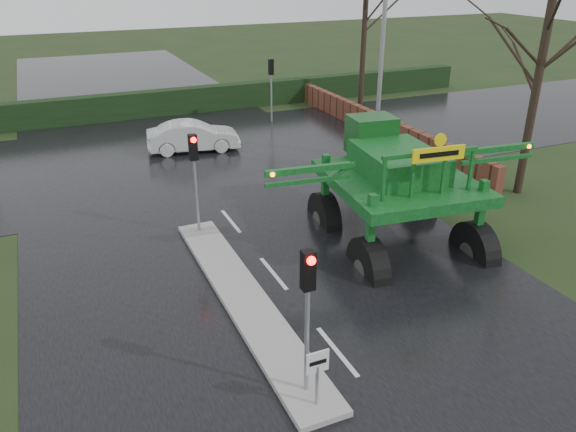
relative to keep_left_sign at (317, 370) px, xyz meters
name	(u,v)px	position (x,y,z in m)	size (l,w,h in m)	color
ground	(337,352)	(1.30, 1.50, -1.06)	(140.00, 140.00, 0.00)	black
road_main	(214,202)	(1.30, 11.50, -1.05)	(14.00, 80.00, 0.02)	black
road_cross	(178,156)	(1.30, 17.50, -1.05)	(80.00, 12.00, 0.02)	black
median_island	(244,298)	(0.00, 4.50, -0.97)	(1.20, 10.00, 0.16)	gray
hedge_row	(144,104)	(1.30, 25.50, -0.31)	(44.00, 0.90, 1.50)	black
brick_wall	(368,121)	(11.80, 17.50, -0.46)	(0.40, 20.00, 1.20)	#592D1E
keep_left_sign	(317,370)	(0.00, 0.00, 0.00)	(0.50, 0.07, 1.35)	gray
traffic_signal_near	(308,293)	(0.00, 0.49, 1.53)	(0.26, 0.33, 3.52)	gray
traffic_signal_mid	(194,163)	(0.00, 8.99, 1.53)	(0.26, 0.33, 3.52)	gray
traffic_signal_far	(271,76)	(7.80, 21.51, 1.53)	(0.26, 0.33, 3.52)	gray
street_light_right	(378,25)	(9.49, 13.50, 4.93)	(3.85, 0.30, 10.00)	gray
tree_right_near	(541,61)	(12.80, 7.50, 4.14)	(5.60, 5.60, 9.64)	black
crop_sprayer	(369,192)	(4.04, 4.80, 1.40)	(9.28, 6.23, 5.21)	black
white_sedan	(194,151)	(2.25, 17.97, -1.06)	(1.54, 4.40, 1.45)	silver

